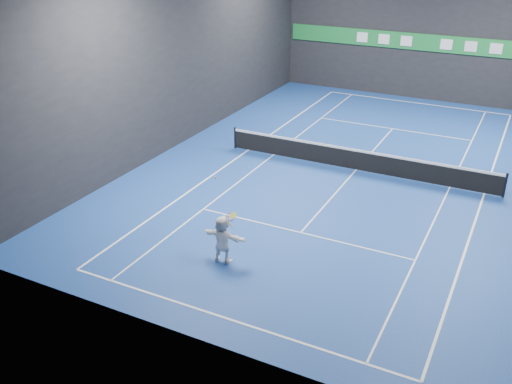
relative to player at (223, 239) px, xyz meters
The scene contains 18 objects.
ground 9.47m from the player, 80.53° to the left, with size 26.00×26.00×0.00m, color navy.
wall_back 22.66m from the player, 86.02° to the left, with size 18.00×0.10×9.00m, color black.
wall_front 5.44m from the player, 67.23° to the right, with size 18.00×0.10×9.00m, color black.
wall_left 12.47m from the player, 128.68° to the left, with size 0.10×26.00×9.00m, color black.
baseline_near 3.13m from the player, 59.04° to the right, with size 10.98×0.08×0.01m, color white.
baseline_far 21.26m from the player, 85.81° to the left, with size 10.98×0.08×0.01m, color white.
sideline_doubles_left 10.13m from the player, 112.94° to the left, with size 0.08×23.78×0.01m, color white.
sideline_doubles_right 11.70m from the player, 52.87° to the left, with size 0.08×23.78×0.01m, color white.
sideline_singles_left 9.68m from the player, 105.37° to the left, with size 0.06×23.78×0.01m, color white.
sideline_singles_right 10.92m from the player, 58.67° to the left, with size 0.06×23.78×0.01m, color white.
service_line_near 3.39m from the player, 61.86° to the left, with size 8.23×0.06×0.01m, color white.
service_line_far 15.80m from the player, 84.35° to the left, with size 8.23×0.06×0.01m, color white.
center_service_line 9.47m from the player, 80.53° to the left, with size 0.06×12.80×0.01m, color white.
player is the anchor object (origin of this frame).
tennis_ball 2.16m from the player, behind, with size 0.07×0.07×0.07m, color #F2F929.
tennis_net 9.44m from the player, 80.53° to the left, with size 12.50×0.10×1.07m.
sponsor_banner 22.45m from the player, 86.01° to the left, with size 17.64×0.11×1.00m.
tennis_racket 0.88m from the player, ahead, with size 0.45×0.32×0.57m.
Camera 1 is at (6.66, -23.11, 10.12)m, focal length 40.00 mm.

